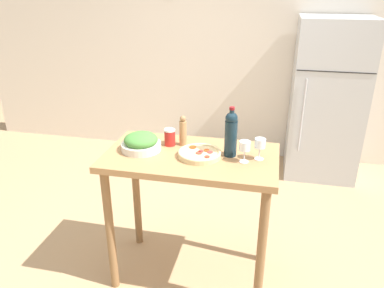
% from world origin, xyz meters
% --- Properties ---
extents(ground_plane, '(14.00, 14.00, 0.00)m').
position_xyz_m(ground_plane, '(0.00, 0.00, 0.00)').
color(ground_plane, tan).
extents(wall_back, '(6.40, 0.08, 2.60)m').
position_xyz_m(wall_back, '(-0.00, 2.21, 1.30)').
color(wall_back, silver).
rests_on(wall_back, ground_plane).
extents(refrigerator, '(0.72, 0.64, 1.66)m').
position_xyz_m(refrigerator, '(1.03, 1.86, 0.83)').
color(refrigerator, '#B7BCC1').
rests_on(refrigerator, ground_plane).
extents(prep_counter, '(1.10, 0.61, 0.96)m').
position_xyz_m(prep_counter, '(0.00, 0.00, 0.80)').
color(prep_counter, '#A87A4C').
rests_on(prep_counter, ground_plane).
extents(wine_bottle, '(0.08, 0.08, 0.32)m').
position_xyz_m(wine_bottle, '(0.24, 0.04, 1.11)').
color(wine_bottle, '#142833').
rests_on(wine_bottle, prep_counter).
extents(wine_glass_near, '(0.07, 0.07, 0.14)m').
position_xyz_m(wine_glass_near, '(0.34, -0.03, 1.06)').
color(wine_glass_near, silver).
rests_on(wine_glass_near, prep_counter).
extents(wine_glass_far, '(0.07, 0.07, 0.14)m').
position_xyz_m(wine_glass_far, '(0.43, 0.03, 1.06)').
color(wine_glass_far, silver).
rests_on(wine_glass_far, prep_counter).
extents(pepper_mill, '(0.05, 0.05, 0.21)m').
position_xyz_m(pepper_mill, '(-0.09, 0.14, 1.06)').
color(pepper_mill, '#AD7F51').
rests_on(pepper_mill, prep_counter).
extents(salad_bowl, '(0.26, 0.26, 0.12)m').
position_xyz_m(salad_bowl, '(-0.33, -0.00, 1.01)').
color(salad_bowl, silver).
rests_on(salad_bowl, prep_counter).
extents(homemade_pizza, '(0.27, 0.27, 0.04)m').
position_xyz_m(homemade_pizza, '(0.06, -0.02, 0.97)').
color(homemade_pizza, '#DBC189').
rests_on(homemade_pizza, prep_counter).
extents(salt_canister, '(0.07, 0.07, 0.11)m').
position_xyz_m(salt_canister, '(-0.17, 0.12, 1.01)').
color(salt_canister, '#B2231E').
rests_on(salt_canister, prep_counter).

